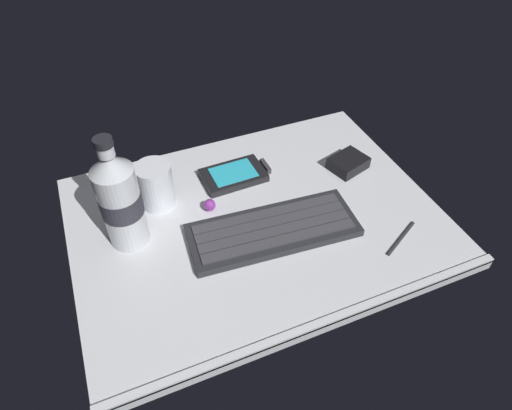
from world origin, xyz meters
TOP-DOWN VIEW (x-y plane):
  - ground_plane at (0.00, -0.23)cm, footprint 64.00×48.00cm
  - keyboard at (1.27, -4.65)cm, footprint 29.77×13.22cm
  - handheld_device at (0.66, 11.50)cm, footprint 12.96×7.96cm
  - juice_cup at (-15.07, 10.32)cm, footprint 6.40×6.40cm
  - water_bottle at (-21.63, 3.55)cm, footprint 6.73×6.73cm
  - charger_block at (22.22, 5.67)cm, footprint 8.31×7.37cm
  - trackball_mouse at (-7.00, 5.00)cm, footprint 2.20×2.20cm
  - stylus_pen at (20.82, -14.21)cm, footprint 8.72×5.08cm

SIDE VIEW (x-z plane):
  - ground_plane at x=0.00cm, z-range -2.39..0.41cm
  - stylus_pen at x=20.82cm, z-range 0.00..0.70cm
  - handheld_device at x=0.66cm, z-range -0.02..1.48cm
  - keyboard at x=1.27cm, z-range -0.04..1.66cm
  - trackball_mouse at x=-7.00cm, z-range 0.00..2.20cm
  - charger_block at x=22.22cm, z-range 0.00..2.40cm
  - juice_cup at x=-15.07cm, z-range -0.34..8.16cm
  - water_bottle at x=-21.63cm, z-range -1.39..19.41cm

